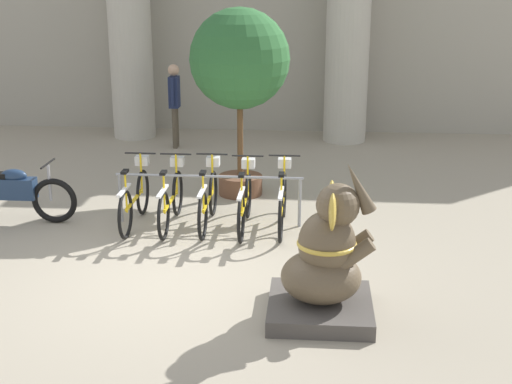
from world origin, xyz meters
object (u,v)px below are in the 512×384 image
Objects in this scene: bicycle_0 at (135,198)px; bicycle_4 at (283,201)px; person_pedestrian at (174,98)px; potted_tree at (240,64)px; bicycle_3 at (245,202)px; motorcycle at (10,192)px; elephant_statue at (325,265)px; bicycle_2 at (208,199)px; bicycle_1 at (171,199)px.

bicycle_4 is (2.21, 0.04, 0.00)m from bicycle_0.
potted_tree is (1.73, -3.17, 1.13)m from person_pedestrian.
bicycle_0 and bicycle_4 have the same top height.
bicycle_3 reaches higher than motorcycle.
elephant_statue reaches higher than bicycle_4.
elephant_statue is at bearing -58.41° from bicycle_2.
bicycle_2 is at bearing -179.86° from bicycle_4.
bicycle_2 is 0.98× the size of elephant_statue.
bicycle_3 is at bearing -81.84° from potted_tree.
bicycle_1 is 4.95m from person_pedestrian.
bicycle_0 is 2.21m from bicycle_4.
bicycle_1 is 2.47m from motorcycle.
bicycle_0 is at bearing 179.17° from bicycle_1.
bicycle_1 is 1.00× the size of bicycle_2.
person_pedestrian is at bearing 112.40° from elephant_statue.
potted_tree reaches higher than person_pedestrian.
bicycle_3 is 3.58m from motorcycle.
bicycle_4 is 4.13m from motorcycle.
elephant_statue reaches higher than person_pedestrian.
motorcycle is at bearing -178.97° from bicycle_2.
potted_tree reaches higher than bicycle_2.
elephant_statue is (0.59, -2.77, 0.19)m from bicycle_4.
bicycle_2 is 3.03m from motorcycle.
bicycle_0 is 1.92m from motorcycle.
bicycle_1 is at bearing 129.60° from elephant_statue.
person_pedestrian is at bearing 117.78° from bicycle_4.
bicycle_3 is (0.55, -0.06, 0.00)m from bicycle_2.
elephant_statue is 1.01× the size of person_pedestrian.
bicycle_4 is at bearing -63.78° from potted_tree.
bicycle_4 is 1.00× the size of person_pedestrian.
potted_tree reaches higher than bicycle_4.
motorcycle is (-4.72, 2.71, -0.14)m from elephant_statue.
elephant_statue is (1.70, -2.76, 0.19)m from bicycle_2.
bicycle_1 is at bearing -117.65° from potted_tree.
elephant_statue is (2.25, -2.72, 0.19)m from bicycle_1.
motorcycle is 5.14m from person_pedestrian.
motorcycle is (-3.58, 0.01, 0.05)m from bicycle_3.
potted_tree is (-0.79, 1.61, 1.80)m from bicycle_4.
bicycle_0 is at bearing 179.03° from bicycle_3.
bicycle_3 is at bearing -67.92° from person_pedestrian.
person_pedestrian is at bearing 106.44° from bicycle_2.
bicycle_0 and bicycle_2 have the same top height.
bicycle_1 is 1.00× the size of bicycle_4.
potted_tree is at bearing 62.35° from bicycle_1.
bicycle_0 is 1.00× the size of person_pedestrian.
bicycle_2 is (0.55, 0.04, 0.00)m from bicycle_1.
potted_tree is at bearing -61.45° from person_pedestrian.
person_pedestrian is 3.78m from potted_tree.
bicycle_2 is 3.25m from elephant_statue.
bicycle_1 is (0.55, -0.01, 0.00)m from bicycle_0.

